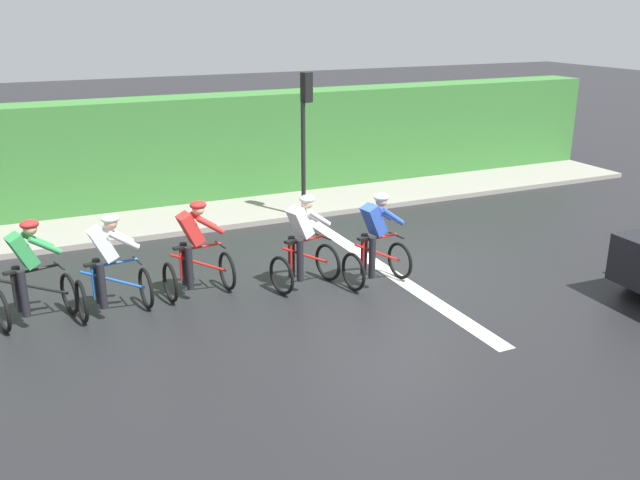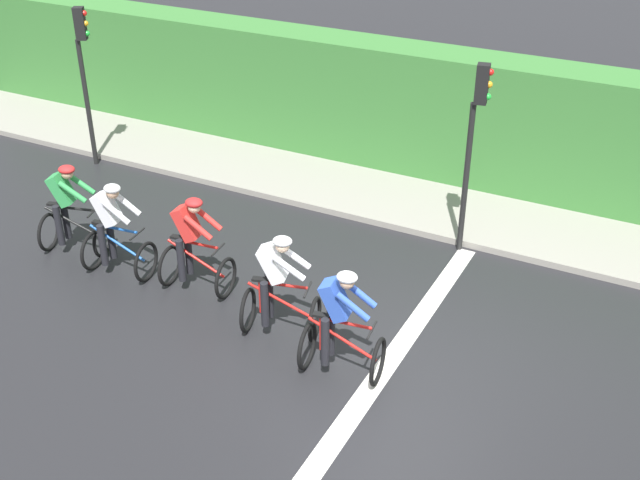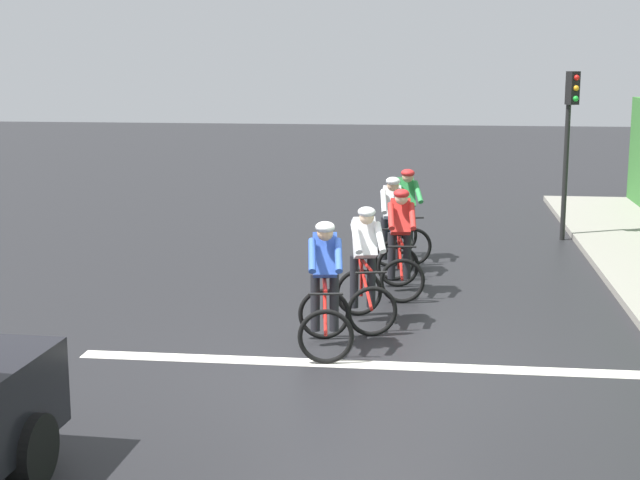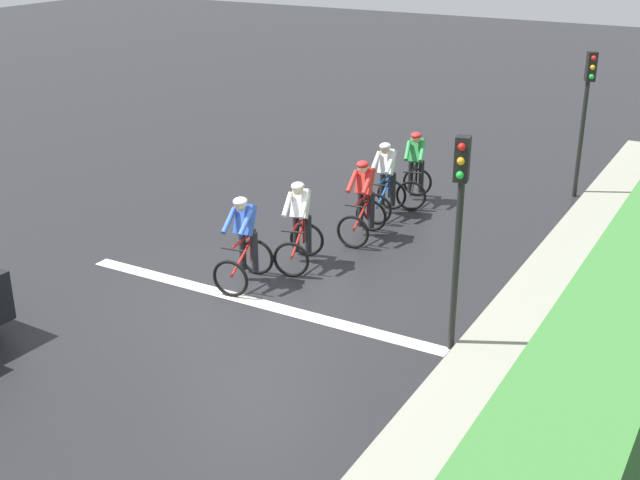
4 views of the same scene
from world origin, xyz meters
TOP-DOWN VIEW (x-y plane):
  - ground_plane at (0.00, 0.00)m, footprint 80.00×80.00m
  - road_marking_stop_line at (0.00, 0.14)m, footprint 7.00×0.30m
  - cyclist_lead at (0.30, 6.21)m, footprint 0.94×1.22m
  - cyclist_second at (0.10, 5.07)m, footprint 0.80×1.15m
  - cyclist_mid at (0.29, 3.64)m, footprint 0.79×1.14m
  - cyclist_fourth at (-0.13, 1.86)m, footprint 0.93×1.21m
  - cyclist_trailing at (-0.54, 0.66)m, footprint 0.82×1.16m
  - traffic_light_far_junction at (3.40, 8.40)m, footprint 0.27×0.29m

SIDE VIEW (x-z plane):
  - ground_plane at x=0.00m, z-range 0.00..0.00m
  - road_marking_stop_line at x=0.00m, z-range 0.00..0.01m
  - cyclist_lead at x=0.30m, z-range -0.03..1.63m
  - cyclist_second at x=0.10m, z-range -0.03..1.63m
  - cyclist_mid at x=0.29m, z-range -0.03..1.63m
  - cyclist_fourth at x=-0.13m, z-range -0.03..1.63m
  - cyclist_trailing at x=-0.54m, z-range -0.03..1.63m
  - traffic_light_far_junction at x=3.40m, z-range 0.55..3.89m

